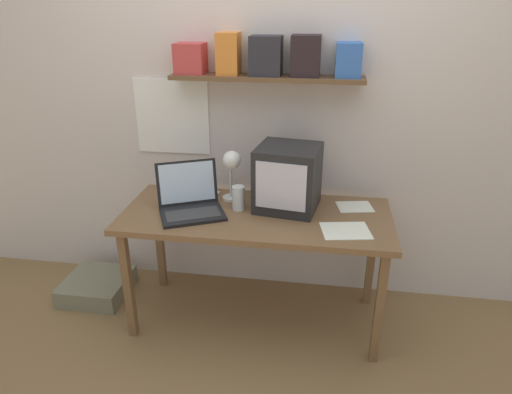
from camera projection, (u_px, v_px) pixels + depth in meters
name	position (u px, v px, depth m)	size (l,w,h in m)	color
ground_plane	(256.00, 317.00, 2.86)	(12.00, 12.00, 0.00)	olive
back_wall	(267.00, 94.00, 2.74)	(5.60, 0.24, 2.60)	silver
corner_desk	(256.00, 224.00, 2.60)	(1.51, 0.65, 0.72)	brown
crt_monitor	(288.00, 178.00, 2.57)	(0.38, 0.37, 0.36)	#232326
laptop	(190.00, 200.00, 2.57)	(0.44, 0.42, 0.27)	black
desk_lamp	(232.00, 165.00, 2.61)	(0.13, 0.16, 0.32)	white
juice_glass	(238.00, 199.00, 2.59)	(0.07, 0.07, 0.14)	white
open_notebook	(346.00, 231.00, 2.37)	(0.28, 0.24, 0.00)	white
loose_paper_near_laptop	(355.00, 207.00, 2.65)	(0.22, 0.19, 0.00)	white
loose_paper_near_monitor	(201.00, 195.00, 2.81)	(0.21, 0.18, 0.00)	white
floor_cushion	(97.00, 286.00, 3.06)	(0.41, 0.41, 0.12)	gray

